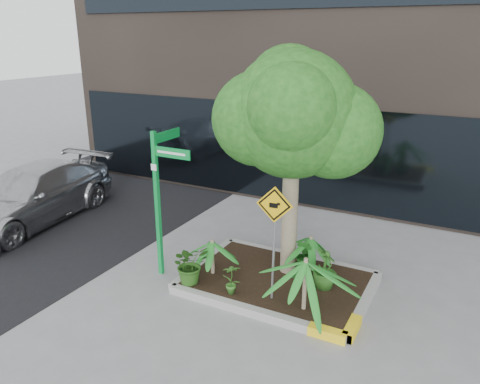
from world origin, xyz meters
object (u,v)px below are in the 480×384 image
at_px(parked_car, 31,195).
at_px(street_sign_post, 161,188).
at_px(tree, 293,114).
at_px(cattle_sign, 274,224).

bearing_deg(parked_car, street_sign_post, -14.17).
height_order(tree, cattle_sign, tree).
xyz_separation_m(parked_car, cattle_sign, (6.80, -0.76, 0.83)).
bearing_deg(street_sign_post, cattle_sign, -1.01).
xyz_separation_m(tree, cattle_sign, (0.13, -1.02, -1.62)).
height_order(street_sign_post, cattle_sign, street_sign_post).
height_order(tree, parked_car, tree).
bearing_deg(parked_car, tree, -3.35).
xyz_separation_m(street_sign_post, cattle_sign, (2.31, -0.08, -0.23)).
bearing_deg(street_sign_post, parked_car, 172.47).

